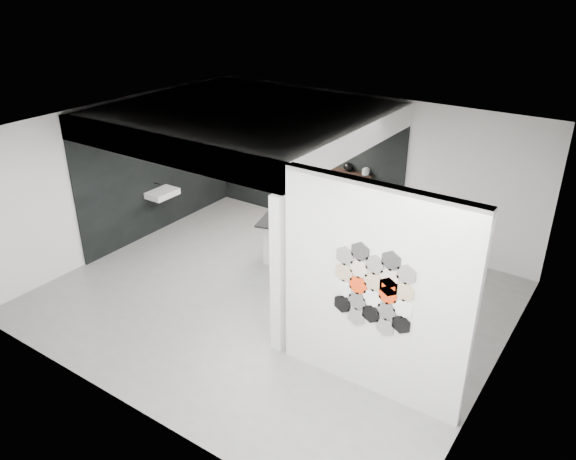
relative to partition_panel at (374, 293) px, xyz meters
The scene contains 17 objects.
floor 2.82m from the partition_panel, 155.80° to the left, with size 7.00×6.00×0.01m, color slate.
partition_panel is the anchor object (origin of this frame).
bay_clad_back 5.31m from the partition_panel, 131.60° to the left, with size 4.40×0.04×2.35m, color black.
bay_clad_left 6.04m from the partition_panel, 160.65° to the left, with size 0.04×4.00×2.35m, color black.
bulkhead 4.21m from the partition_panel, 150.43° to the left, with size 4.40×4.00×0.40m, color silver.
corner_column 1.42m from the partition_panel, behind, with size 0.16×0.16×2.35m, color silver.
fascia_beam 3.71m from the partition_panel, behind, with size 4.40×0.16×0.40m, color silver.
wall_basin 5.78m from the partition_panel, 161.77° to the left, with size 0.40×0.60×0.12m, color silver.
display_shelf 5.17m from the partition_panel, 131.55° to the left, with size 3.00×0.15×0.04m, color black.
kitchen_island 3.47m from the partition_panel, 137.00° to the left, with size 1.70×1.09×1.27m.
stockpot 6.12m from the partition_panel, 140.84° to the left, with size 0.21×0.21×0.17m, color black.
kettle 4.58m from the partition_panel, 122.44° to the left, with size 0.19×0.19×0.16m, color black.
glass_bowl 4.39m from the partition_panel, 118.23° to the left, with size 0.15×0.15×0.11m, color gray.
glass_vase 4.39m from the partition_panel, 118.23° to the left, with size 0.09×0.09×0.13m, color gray.
bottle_dark 5.18m from the partition_panel, 131.73° to the left, with size 0.06×0.06×0.15m, color black.
utensil_cup 5.61m from the partition_panel, 136.41° to the left, with size 0.08×0.08×0.10m, color black.
hex_tile_cluster 0.14m from the partition_panel, 68.73° to the right, with size 1.04×0.02×1.16m.
Camera 1 is at (4.59, -6.31, 5.00)m, focal length 35.00 mm.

